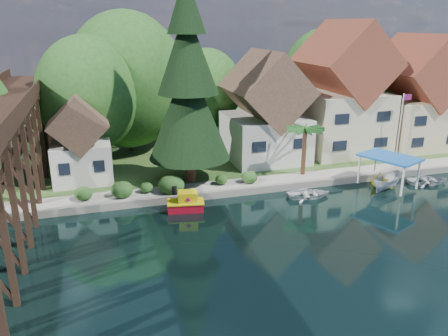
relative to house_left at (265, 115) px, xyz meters
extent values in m
plane|color=black|center=(-7.00, -16.00, -5.14)|extent=(140.00, 140.00, 0.00)
cube|color=#2C5221|center=(-7.00, 18.00, -4.89)|extent=(140.00, 52.00, 0.50)
cube|color=slate|center=(-3.00, -8.00, -4.83)|extent=(60.00, 0.40, 0.62)
cube|color=gray|center=(-1.00, -6.70, -4.61)|extent=(50.00, 2.60, 0.06)
cube|color=black|center=(-23.00, -9.60, -1.14)|extent=(4.00, 0.36, 8.00)
cube|color=black|center=(-23.00, -6.40, -1.14)|extent=(4.00, 0.36, 8.00)
cube|color=black|center=(-23.00, -3.20, -1.14)|extent=(4.00, 0.36, 8.00)
cube|color=black|center=(-23.00, 0.00, -1.14)|extent=(4.00, 0.36, 8.00)
cube|color=black|center=(-23.00, 3.20, -1.14)|extent=(4.00, 0.36, 8.00)
cube|color=black|center=(-23.00, 6.40, -1.14)|extent=(4.00, 0.36, 8.00)
cube|color=black|center=(-23.00, 9.60, -1.14)|extent=(4.00, 0.36, 8.00)
cube|color=black|center=(-21.25, -10.00, 2.91)|extent=(0.35, 44.00, 0.35)
cube|color=black|center=(-21.00, -10.00, 3.76)|extent=(0.12, 44.00, 0.80)
cube|color=beige|center=(0.00, 0.00, -2.39)|extent=(7.50, 8.00, 4.50)
cube|color=#453124|center=(0.00, 0.00, 2.56)|extent=(7.64, 8.64, 7.64)
cube|color=black|center=(-2.10, -4.04, -2.16)|extent=(1.35, 0.08, 1.00)
cube|color=black|center=(2.10, -4.04, -2.16)|extent=(1.35, 0.08, 1.00)
cube|color=#C0B996|center=(9.00, 0.50, -1.39)|extent=(8.50, 8.50, 6.50)
cube|color=maroon|center=(9.00, 0.50, 4.92)|extent=(8.65, 9.18, 8.65)
cube|color=black|center=(6.62, -3.79, -1.06)|extent=(1.53, 0.08, 1.00)
cube|color=black|center=(11.38, -3.79, -1.06)|extent=(1.53, 0.08, 1.00)
cube|color=#C1AE8A|center=(18.00, 0.00, -1.89)|extent=(8.00, 8.00, 5.50)
cube|color=maroon|center=(18.00, 0.00, 3.74)|extent=(8.15, 8.64, 8.15)
cube|color=black|center=(15.76, -4.04, -1.61)|extent=(1.44, 0.08, 1.00)
cube|color=beige|center=(-18.00, -1.50, -2.89)|extent=(5.00, 5.00, 3.50)
cube|color=#453124|center=(-18.00, -1.50, 0.66)|extent=(5.09, 5.40, 5.09)
cube|color=black|center=(-19.40, -4.04, -2.71)|extent=(0.90, 0.08, 1.00)
cube|color=black|center=(-16.60, -4.04, -2.71)|extent=(0.90, 0.08, 1.00)
cylinder|color=#382314|center=(-17.00, 3.00, -2.39)|extent=(0.50, 0.50, 4.50)
ellipsoid|color=#24491A|center=(-17.00, 3.00, 2.36)|extent=(4.40, 4.40, 5.06)
cylinder|color=#382314|center=(-13.00, 7.00, -2.16)|extent=(0.50, 0.50, 4.95)
ellipsoid|color=#24491A|center=(-13.00, 7.00, 3.06)|extent=(5.00, 5.00, 5.75)
cylinder|color=#382314|center=(-4.00, 8.00, -2.61)|extent=(0.50, 0.50, 4.05)
ellipsoid|color=#24491A|center=(-4.00, 8.00, 1.66)|extent=(4.00, 4.00, 4.60)
cylinder|color=#382314|center=(11.00, 8.00, -2.39)|extent=(0.50, 0.50, 4.50)
ellipsoid|color=#24491A|center=(11.00, 8.00, 2.36)|extent=(4.60, 4.60, 5.29)
cylinder|color=#382314|center=(19.00, 4.00, -2.84)|extent=(0.50, 0.50, 3.60)
ellipsoid|color=#24491A|center=(19.00, 4.00, 0.96)|extent=(3.80, 3.80, 4.37)
ellipsoid|color=#1E4318|center=(-15.00, -6.80, -3.87)|extent=(1.98, 1.98, 1.53)
ellipsoid|color=#1E4318|center=(-13.00, -6.50, -4.04)|extent=(1.54, 1.54, 1.19)
ellipsoid|color=#1E4318|center=(-11.00, -7.00, -3.79)|extent=(2.20, 2.20, 1.70)
ellipsoid|color=#1E4318|center=(-18.00, -6.60, -3.96)|extent=(1.76, 1.76, 1.36)
ellipsoid|color=#1E4318|center=(-6.50, -6.40, -4.04)|extent=(1.54, 1.54, 1.19)
ellipsoid|color=#1E4318|center=(-4.00, -6.70, -3.96)|extent=(1.76, 1.76, 1.36)
cylinder|color=#382314|center=(-8.83, -4.44, -3.03)|extent=(0.97, 0.97, 3.22)
cone|color=black|center=(-8.83, -4.44, 1.80)|extent=(7.08, 7.08, 8.59)
cone|color=black|center=(-8.83, -4.44, 6.63)|extent=(5.15, 5.15, 6.98)
cone|color=black|center=(-8.83, -4.44, 10.39)|extent=(3.22, 3.22, 4.83)
cylinder|color=#382314|center=(1.55, -5.96, -2.56)|extent=(0.42, 0.42, 4.16)
ellipsoid|color=#194717|center=(1.55, -5.96, -0.29)|extent=(4.41, 4.41, 0.95)
cylinder|color=white|center=(12.71, -4.70, -1.19)|extent=(0.10, 0.10, 6.90)
cube|color=#B3110C|center=(13.25, -4.65, 1.87)|extent=(0.99, 0.13, 0.59)
cube|color=red|center=(-10.39, -9.77, -4.82)|extent=(2.96, 1.91, 0.74)
cube|color=yellow|center=(-10.39, -9.77, -4.42)|extent=(3.07, 2.02, 0.09)
cube|color=yellow|center=(-10.21, -9.80, -4.04)|extent=(1.63, 1.33, 0.92)
cylinder|color=black|center=(-11.21, -9.63, -3.44)|extent=(0.40, 0.40, 0.64)
cylinder|color=#9E0C51|center=(-10.31, -10.36, -4.04)|extent=(0.34, 0.13, 0.33)
cylinder|color=#9E0C51|center=(-10.12, -9.24, -4.04)|extent=(0.34, 0.13, 0.33)
cylinder|color=#9E0C51|center=(-9.49, -9.92, -4.04)|extent=(0.13, 0.34, 0.33)
imported|color=silver|center=(0.12, -10.03, -4.76)|extent=(3.93, 3.01, 0.76)
imported|color=silver|center=(7.59, -10.28, -4.41)|extent=(4.04, 2.83, 1.46)
cube|color=#1B5DB4|center=(7.59, -10.28, -2.21)|extent=(4.84, 5.59, 0.18)
cylinder|color=white|center=(9.62, -11.62, -3.53)|extent=(0.18, 0.18, 2.64)
cylinder|color=white|center=(7.97, -7.87, -3.53)|extent=(0.18, 0.18, 2.64)
cylinder|color=white|center=(7.21, -12.68, -3.53)|extent=(0.18, 0.18, 2.64)
cylinder|color=white|center=(5.56, -8.93, -3.53)|extent=(0.18, 0.18, 2.64)
imported|color=gold|center=(7.53, -9.42, -4.43)|extent=(3.38, 3.17, 1.42)
imported|color=white|center=(12.10, -10.12, -4.75)|extent=(4.23, 3.38, 0.78)
camera|label=1|loc=(-16.51, -40.75, 8.77)|focal=35.00mm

